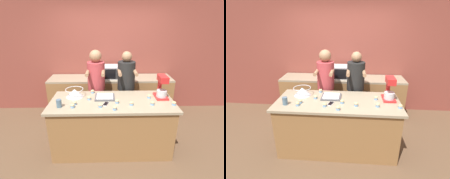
% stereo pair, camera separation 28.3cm
% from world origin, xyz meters
% --- Properties ---
extents(ground_plane, '(16.00, 16.00, 0.00)m').
position_xyz_m(ground_plane, '(0.00, 0.00, 0.00)').
color(ground_plane, brown).
extents(back_wall, '(10.00, 0.06, 2.70)m').
position_xyz_m(back_wall, '(0.00, 1.59, 1.35)').
color(back_wall, brown).
rests_on(back_wall, ground_plane).
extents(island_counter, '(2.02, 0.86, 0.91)m').
position_xyz_m(island_counter, '(0.00, 0.00, 0.46)').
color(island_counter, olive).
rests_on(island_counter, ground_plane).
extents(back_counter, '(2.80, 0.60, 0.92)m').
position_xyz_m(back_counter, '(0.00, 1.24, 0.46)').
color(back_counter, olive).
rests_on(back_counter, ground_plane).
extents(person_left, '(0.35, 0.51, 1.64)m').
position_xyz_m(person_left, '(-0.29, 0.65, 0.86)').
color(person_left, '#33384C').
rests_on(person_left, ground_plane).
extents(person_right, '(0.35, 0.51, 1.61)m').
position_xyz_m(person_right, '(0.29, 0.65, 0.84)').
color(person_right, brown).
rests_on(person_right, ground_plane).
extents(stand_mixer, '(0.20, 0.30, 0.39)m').
position_xyz_m(stand_mixer, '(0.84, 0.12, 1.08)').
color(stand_mixer, red).
rests_on(stand_mixer, island_counter).
extents(mixing_bowl, '(0.30, 0.30, 0.14)m').
position_xyz_m(mixing_bowl, '(-0.64, 0.19, 0.98)').
color(mixing_bowl, '#BCBCC1').
rests_on(mixing_bowl, island_counter).
extents(baking_tray, '(0.33, 0.30, 0.04)m').
position_xyz_m(baking_tray, '(-0.12, 0.12, 0.93)').
color(baking_tray, '#4C4C51').
rests_on(baking_tray, island_counter).
extents(microwave_oven, '(0.46, 0.39, 0.28)m').
position_xyz_m(microwave_oven, '(-0.01, 1.24, 1.06)').
color(microwave_oven, '#B7B7BC').
rests_on(microwave_oven, back_counter).
extents(cell_phone, '(0.11, 0.16, 0.01)m').
position_xyz_m(cell_phone, '(-0.10, -0.13, 0.91)').
color(cell_phone, silver).
rests_on(cell_phone, island_counter).
extents(drinking_glass, '(0.08, 0.08, 0.12)m').
position_xyz_m(drinking_glass, '(-0.81, -0.21, 0.97)').
color(drinking_glass, slate).
rests_on(drinking_glass, island_counter).
extents(cupcake_0, '(0.06, 0.06, 0.06)m').
position_xyz_m(cupcake_0, '(0.62, -0.17, 0.94)').
color(cupcake_0, '#759EC6').
rests_on(cupcake_0, island_counter).
extents(cupcake_1, '(0.06, 0.06, 0.06)m').
position_xyz_m(cupcake_1, '(0.03, -0.32, 0.94)').
color(cupcake_1, '#759EC6').
rests_on(cupcake_1, island_counter).
extents(cupcake_2, '(0.06, 0.06, 0.06)m').
position_xyz_m(cupcake_2, '(-0.60, -0.23, 0.94)').
color(cupcake_2, '#759EC6').
rests_on(cupcake_2, island_counter).
extents(cupcake_3, '(0.06, 0.06, 0.06)m').
position_xyz_m(cupcake_3, '(-0.38, 0.05, 0.94)').
color(cupcake_3, '#759EC6').
rests_on(cupcake_3, island_counter).
extents(cupcake_4, '(0.06, 0.06, 0.06)m').
position_xyz_m(cupcake_4, '(0.08, -0.09, 0.94)').
color(cupcake_4, '#759EC6').
rests_on(cupcake_4, island_counter).
extents(cupcake_5, '(0.06, 0.06, 0.06)m').
position_xyz_m(cupcake_5, '(-0.18, -0.23, 0.94)').
color(cupcake_5, '#759EC6').
rests_on(cupcake_5, island_counter).
extents(cupcake_6, '(0.06, 0.06, 0.06)m').
position_xyz_m(cupcake_6, '(-0.59, -0.14, 0.94)').
color(cupcake_6, '#759EC6').
rests_on(cupcake_6, island_counter).
extents(cupcake_7, '(0.06, 0.06, 0.06)m').
position_xyz_m(cupcake_7, '(0.30, -0.17, 0.94)').
color(cupcake_7, '#759EC6').
rests_on(cupcake_7, island_counter).
extents(cupcake_8, '(0.06, 0.06, 0.06)m').
position_xyz_m(cupcake_8, '(0.96, -0.19, 0.94)').
color(cupcake_8, '#759EC6').
rests_on(cupcake_8, island_counter).
extents(cupcake_9, '(0.06, 0.06, 0.06)m').
position_xyz_m(cupcake_9, '(0.63, 0.09, 0.94)').
color(cupcake_9, '#759EC6').
rests_on(cupcake_9, island_counter).
extents(cupcake_10, '(0.06, 0.06, 0.06)m').
position_xyz_m(cupcake_10, '(-0.34, 0.34, 0.94)').
color(cupcake_10, '#759EC6').
rests_on(cupcake_10, island_counter).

